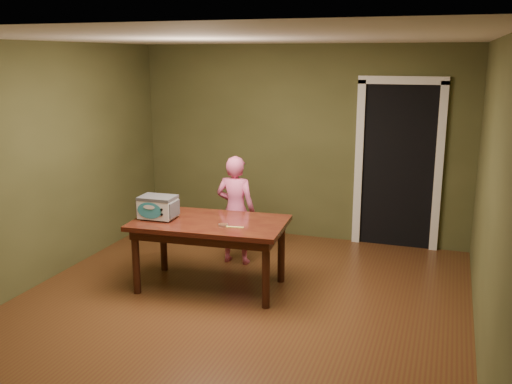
# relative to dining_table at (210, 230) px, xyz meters

# --- Properties ---
(floor) EXTENTS (5.00, 5.00, 0.00)m
(floor) POSITION_rel_dining_table_xyz_m (0.43, -0.40, -0.65)
(floor) COLOR #533417
(floor) RESTS_ON ground
(room_shell) EXTENTS (4.52, 5.02, 2.61)m
(room_shell) POSITION_rel_dining_table_xyz_m (0.43, -0.40, 1.06)
(room_shell) COLOR brown
(room_shell) RESTS_ON ground
(doorway) EXTENTS (1.10, 0.66, 2.25)m
(doorway) POSITION_rel_dining_table_xyz_m (1.73, 2.38, 0.41)
(doorway) COLOR black
(doorway) RESTS_ON ground
(dining_table) EXTENTS (1.66, 1.01, 0.75)m
(dining_table) POSITION_rel_dining_table_xyz_m (0.00, 0.00, 0.00)
(dining_table) COLOR #350F0C
(dining_table) RESTS_ON floor
(toy_oven) EXTENTS (0.41, 0.28, 0.25)m
(toy_oven) POSITION_rel_dining_table_xyz_m (-0.55, -0.10, 0.23)
(toy_oven) COLOR #4C4F54
(toy_oven) RESTS_ON dining_table
(baking_pan) EXTENTS (0.10, 0.10, 0.02)m
(baking_pan) POSITION_rel_dining_table_xyz_m (0.21, -0.13, 0.11)
(baking_pan) COLOR silver
(baking_pan) RESTS_ON dining_table
(spatula) EXTENTS (0.18, 0.05, 0.01)m
(spatula) POSITION_rel_dining_table_xyz_m (0.34, -0.14, 0.10)
(spatula) COLOR #E2DC62
(spatula) RESTS_ON dining_table
(child) EXTENTS (0.48, 0.31, 1.31)m
(child) POSITION_rel_dining_table_xyz_m (-0.02, 0.81, 0.00)
(child) COLOR #E45D90
(child) RESTS_ON floor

